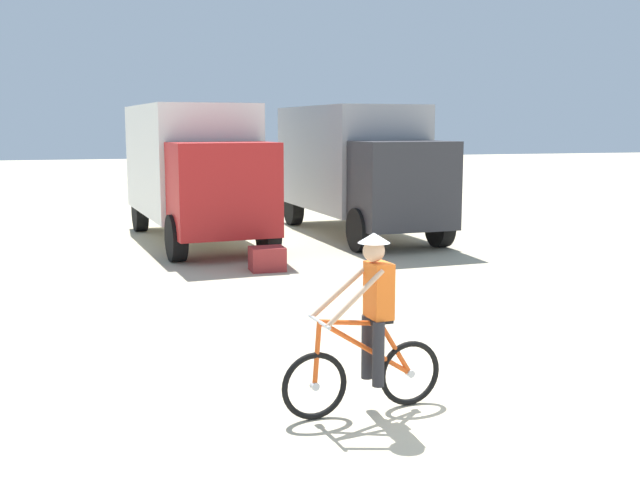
{
  "coord_description": "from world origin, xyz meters",
  "views": [
    {
      "loc": [
        -3.67,
        -6.67,
        2.86
      ],
      "look_at": [
        -0.3,
        4.43,
        1.1
      ],
      "focal_mm": 42.57,
      "sensor_mm": 36.0,
      "label": 1
    }
  ],
  "objects_px": {
    "cyclist_orange_shirt": "(369,330)",
    "supply_crate": "(267,259)",
    "box_truck_white_box": "(194,165)",
    "box_truck_grey_hauler": "(356,163)"
  },
  "relations": [
    {
      "from": "box_truck_white_box",
      "to": "box_truck_grey_hauler",
      "type": "distance_m",
      "value": 4.24
    },
    {
      "from": "box_truck_grey_hauler",
      "to": "supply_crate",
      "type": "bearing_deg",
      "value": -128.01
    },
    {
      "from": "cyclist_orange_shirt",
      "to": "supply_crate",
      "type": "bearing_deg",
      "value": 84.75
    },
    {
      "from": "cyclist_orange_shirt",
      "to": "box_truck_grey_hauler",
      "type": "bearing_deg",
      "value": 71.0
    },
    {
      "from": "box_truck_white_box",
      "to": "box_truck_grey_hauler",
      "type": "relative_size",
      "value": 1.01
    },
    {
      "from": "cyclist_orange_shirt",
      "to": "box_truck_white_box",
      "type": "bearing_deg",
      "value": 90.59
    },
    {
      "from": "cyclist_orange_shirt",
      "to": "supply_crate",
      "type": "height_order",
      "value": "cyclist_orange_shirt"
    },
    {
      "from": "cyclist_orange_shirt",
      "to": "supply_crate",
      "type": "xyz_separation_m",
      "value": [
        0.7,
        7.58,
        -0.61
      ]
    },
    {
      "from": "box_truck_white_box",
      "to": "cyclist_orange_shirt",
      "type": "height_order",
      "value": "box_truck_white_box"
    },
    {
      "from": "box_truck_white_box",
      "to": "supply_crate",
      "type": "bearing_deg",
      "value": -79.43
    }
  ]
}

